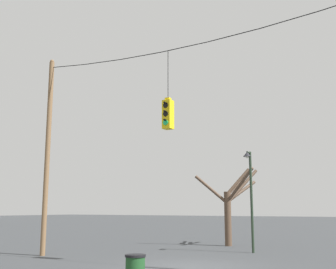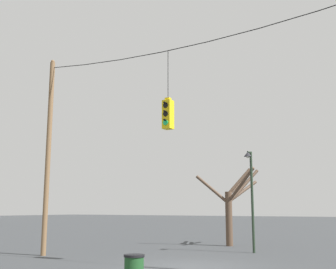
# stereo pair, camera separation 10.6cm
# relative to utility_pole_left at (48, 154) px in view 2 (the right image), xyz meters

# --- Properties ---
(ground_plane) EXTENTS (200.00, 200.00, 0.00)m
(ground_plane) POSITION_rel_utility_pole_left_xyz_m (6.96, 0.06, -4.41)
(ground_plane) COLOR #383A3D
(utility_pole_left) EXTENTS (0.22, 0.22, 8.84)m
(utility_pole_left) POSITION_rel_utility_pole_left_xyz_m (0.00, 0.00, 0.00)
(utility_pole_left) COLOR brown
(utility_pole_left) RESTS_ON ground_plane
(span_wire) EXTENTS (13.93, 0.03, 0.46)m
(span_wire) POSITION_rel_utility_pole_left_xyz_m (6.96, -0.00, 3.76)
(span_wire) COLOR black
(traffic_light_over_intersection) EXTENTS (0.34, 0.46, 3.09)m
(traffic_light_over_intersection) POSITION_rel_utility_pole_left_xyz_m (6.28, -0.01, 1.10)
(traffic_light_over_intersection) COLOR yellow
(street_lamp) EXTENTS (0.37, 0.65, 4.66)m
(street_lamp) POSITION_rel_utility_pole_left_xyz_m (7.40, 5.63, -1.32)
(street_lamp) COLOR #233323
(street_lamp) RESTS_ON ground_plane
(bare_tree) EXTENTS (3.46, 3.03, 4.25)m
(bare_tree) POSITION_rel_utility_pole_left_xyz_m (5.16, 8.81, -2.07)
(bare_tree) COLOR brown
(bare_tree) RESTS_ON ground_plane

